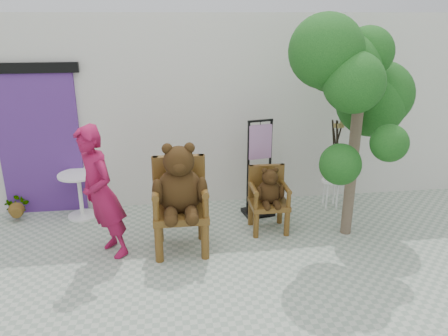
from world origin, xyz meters
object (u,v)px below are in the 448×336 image
at_px(person, 101,193).
at_px(display_stand, 259,179).
at_px(chair_big, 180,191).
at_px(stool_bucket, 333,169).
at_px(chair_small, 269,193).
at_px(cafe_table, 80,190).
at_px(tree, 356,82).

xyz_separation_m(person, display_stand, (2.21, 0.98, -0.29)).
bearing_deg(display_stand, person, -167.42).
height_order(person, display_stand, person).
xyz_separation_m(chair_big, stool_bucket, (2.46, 1.06, -0.20)).
bearing_deg(stool_bucket, display_stand, -173.75).
relative_size(chair_small, display_stand, 0.63).
height_order(chair_big, person, person).
relative_size(person, cafe_table, 2.49).
height_order(chair_small, tree, tree).
bearing_deg(tree, cafe_table, 166.41).
relative_size(cafe_table, tree, 0.23).
distance_m(chair_small, cafe_table, 2.87).
xyz_separation_m(cafe_table, display_stand, (2.73, -0.27, 0.14)).
bearing_deg(tree, display_stand, 149.42).
height_order(cafe_table, stool_bucket, stool_bucket).
distance_m(chair_small, stool_bucket, 1.36).
relative_size(chair_big, stool_bucket, 1.02).
bearing_deg(chair_big, tree, 6.50).
xyz_separation_m(chair_small, stool_bucket, (1.19, 0.65, 0.07)).
bearing_deg(display_stand, cafe_table, 162.89).
distance_m(display_stand, tree, 2.02).
relative_size(chair_big, chair_small, 1.54).
bearing_deg(cafe_table, person, -67.47).
relative_size(person, tree, 0.58).
height_order(chair_big, chair_small, chair_big).
distance_m(chair_small, display_stand, 0.52).
bearing_deg(chair_small, tree, -7.44).
bearing_deg(chair_small, person, -168.26).
distance_m(cafe_table, tree, 4.30).
bearing_deg(chair_big, chair_small, 17.85).
relative_size(chair_big, cafe_table, 2.10).
height_order(chair_big, display_stand, display_stand).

